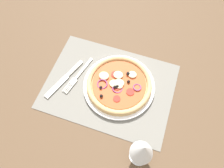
{
  "coord_description": "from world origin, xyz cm",
  "views": [
    {
      "loc": [
        -12.56,
        33.66,
        73.31
      ],
      "look_at": [
        -1.09,
        0.0,
        2.55
      ],
      "focal_mm": 34.14,
      "sensor_mm": 36.0,
      "label": 1
    }
  ],
  "objects_px": {
    "knife": "(64,79)",
    "wine_glass": "(143,151)",
    "fork": "(77,77)",
    "pizza": "(119,84)",
    "plate": "(119,86)"
  },
  "relations": [
    {
      "from": "plate",
      "to": "knife",
      "type": "xyz_separation_m",
      "value": [
        0.21,
        0.04,
        -0.0
      ]
    },
    {
      "from": "pizza",
      "to": "wine_glass",
      "type": "relative_size",
      "value": 1.64
    },
    {
      "from": "pizza",
      "to": "wine_glass",
      "type": "xyz_separation_m",
      "value": [
        -0.14,
        0.22,
        0.07
      ]
    },
    {
      "from": "knife",
      "to": "wine_glass",
      "type": "bearing_deg",
      "value": 82.26
    },
    {
      "from": "plate",
      "to": "pizza",
      "type": "height_order",
      "value": "pizza"
    },
    {
      "from": "plate",
      "to": "knife",
      "type": "distance_m",
      "value": 0.21
    },
    {
      "from": "knife",
      "to": "plate",
      "type": "bearing_deg",
      "value": 119.77
    },
    {
      "from": "knife",
      "to": "wine_glass",
      "type": "relative_size",
      "value": 1.3
    },
    {
      "from": "fork",
      "to": "wine_glass",
      "type": "distance_m",
      "value": 0.38
    },
    {
      "from": "knife",
      "to": "wine_glass",
      "type": "height_order",
      "value": "wine_glass"
    },
    {
      "from": "pizza",
      "to": "knife",
      "type": "relative_size",
      "value": 1.26
    },
    {
      "from": "plate",
      "to": "fork",
      "type": "distance_m",
      "value": 0.17
    },
    {
      "from": "fork",
      "to": "pizza",
      "type": "bearing_deg",
      "value": 108.17
    },
    {
      "from": "wine_glass",
      "to": "knife",
      "type": "bearing_deg",
      "value": -27.14
    },
    {
      "from": "fork",
      "to": "wine_glass",
      "type": "bearing_deg",
      "value": 69.78
    }
  ]
}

